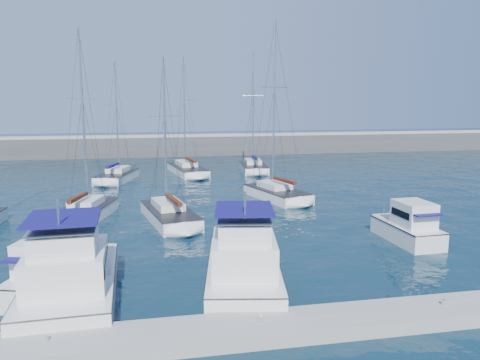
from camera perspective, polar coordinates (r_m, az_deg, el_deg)
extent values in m
plane|color=black|center=(29.52, -2.47, -8.48)|extent=(220.00, 220.00, 0.00)
cube|color=#424244|center=(80.27, -8.00, 3.78)|extent=(160.00, 6.00, 4.00)
cube|color=gray|center=(80.07, -8.03, 5.35)|extent=(160.00, 1.20, 0.50)
cube|color=gray|center=(19.41, 2.58, -17.66)|extent=(40.00, 2.20, 0.60)
cylinder|color=silver|center=(19.18, -22.56, -17.38)|extent=(0.16, 0.16, 0.25)
cylinder|color=silver|center=(19.22, 2.59, -16.54)|extent=(0.16, 0.16, 0.25)
cylinder|color=silver|center=(22.33, 23.58, -13.50)|extent=(0.16, 0.16, 0.25)
cube|color=silver|center=(25.52, -21.24, -11.19)|extent=(4.28, 7.02, 1.60)
cube|color=#262628|center=(25.27, -21.35, -9.59)|extent=(4.32, 7.03, 0.08)
cube|color=silver|center=(24.34, -22.35, -8.29)|extent=(2.89, 3.53, 1.60)
cube|color=black|center=(24.32, -22.36, -8.11)|extent=(2.75, 2.96, 0.45)
cube|color=#120F5A|center=(23.25, -23.81, -8.45)|extent=(2.46, 2.50, 0.07)
cube|color=silver|center=(23.83, -19.79, -12.61)|extent=(4.26, 9.04, 1.60)
cube|color=#262628|center=(23.56, -19.89, -10.92)|extent=(4.34, 9.04, 0.08)
cube|color=silver|center=(22.26, -20.34, -9.84)|extent=(3.48, 4.25, 1.60)
cube|color=black|center=(22.24, -20.35, -9.64)|extent=(3.52, 3.43, 0.45)
cube|color=silver|center=(21.70, -20.60, -6.89)|extent=(2.77, 2.99, 0.90)
cube|color=#120F5A|center=(21.44, -20.76, -4.33)|extent=(3.12, 3.41, 0.08)
cube|color=silver|center=(24.02, 0.42, -11.82)|extent=(4.89, 9.01, 1.60)
cube|color=#262628|center=(23.76, 0.43, -10.14)|extent=(4.96, 9.02, 0.08)
cube|color=silver|center=(22.49, 0.50, -9.00)|extent=(3.59, 4.41, 1.60)
cube|color=black|center=(22.47, 0.50, -8.81)|extent=(3.51, 3.64, 0.45)
cube|color=silver|center=(21.93, 0.52, -6.08)|extent=(2.80, 3.14, 0.90)
cube|color=#120F5A|center=(21.68, 0.52, -3.54)|extent=(3.16, 3.58, 0.08)
cube|color=silver|center=(33.01, 19.63, -6.35)|extent=(2.48, 5.50, 1.60)
cube|color=#262628|center=(32.81, 19.71, -5.09)|extent=(2.52, 5.50, 0.08)
cube|color=silver|center=(32.08, 20.43, -3.90)|extent=(2.03, 2.58, 1.60)
cube|color=black|center=(32.06, 20.44, -3.76)|extent=(2.05, 2.08, 0.45)
cube|color=#120F5A|center=(31.21, 21.46, -3.77)|extent=(1.89, 1.72, 0.07)
cube|color=silver|center=(38.78, -18.37, -4.07)|extent=(4.68, 7.82, 1.30)
cube|color=#262628|center=(38.64, -18.42, -3.16)|extent=(4.74, 7.83, 0.06)
cube|color=silver|center=(38.99, -18.20, -2.55)|extent=(2.66, 3.57, 0.55)
cylinder|color=silver|center=(38.44, -18.60, 7.49)|extent=(0.18, 0.18, 13.20)
cylinder|color=silver|center=(37.47, -19.10, -2.23)|extent=(1.00, 3.57, 0.12)
cube|color=#471A0E|center=(37.35, -19.17, -2.04)|extent=(1.13, 3.28, 0.28)
cube|color=silver|center=(36.43, -8.57, -4.55)|extent=(4.48, 8.58, 1.30)
cube|color=#262628|center=(36.28, -8.59, -3.58)|extent=(4.54, 8.59, 0.06)
cube|color=silver|center=(36.69, -8.80, -2.93)|extent=(2.56, 3.88, 0.55)
cylinder|color=silver|center=(36.18, -9.15, 6.00)|extent=(0.18, 0.18, 10.98)
cylinder|color=silver|center=(34.93, -8.14, -2.63)|extent=(0.94, 4.02, 0.12)
cube|color=#471A0E|center=(34.80, -8.11, -2.42)|extent=(1.08, 3.67, 0.28)
cube|color=silver|center=(44.19, 4.54, -1.93)|extent=(5.15, 8.13, 1.30)
cube|color=#262628|center=(44.07, 4.56, -1.13)|extent=(5.21, 8.15, 0.06)
cube|color=silver|center=(44.40, 4.24, -0.62)|extent=(2.88, 3.75, 0.55)
cylinder|color=silver|center=(43.92, 4.17, 9.29)|extent=(0.18, 0.18, 14.89)
cylinder|color=silver|center=(42.97, 5.38, -0.24)|extent=(1.20, 3.65, 0.12)
cube|color=#471A0E|center=(42.87, 5.45, -0.07)|extent=(1.32, 3.36, 0.28)
cube|color=silver|center=(55.84, -14.74, 0.23)|extent=(4.94, 8.06, 1.30)
cube|color=#262628|center=(55.75, -14.77, 0.87)|extent=(4.99, 8.07, 0.06)
cube|color=silver|center=(56.14, -14.62, 1.27)|extent=(2.77, 3.70, 0.55)
cylinder|color=silver|center=(55.86, -14.80, 7.63)|extent=(0.18, 0.18, 12.04)
cylinder|color=silver|center=(54.57, -15.20, 1.59)|extent=(1.14, 3.65, 0.12)
cube|color=#120F5A|center=(54.46, -15.24, 1.73)|extent=(1.26, 3.35, 0.28)
cube|color=silver|center=(59.43, -6.44, 1.05)|extent=(4.71, 9.97, 1.30)
cube|color=#262628|center=(59.34, -6.45, 1.66)|extent=(4.77, 9.98, 0.06)
cube|color=silver|center=(59.87, -6.60, 2.03)|extent=(2.71, 4.48, 0.55)
cylinder|color=silver|center=(59.70, -6.81, 8.46)|extent=(0.18, 0.18, 12.99)
cylinder|color=silver|center=(57.85, -6.11, 2.32)|extent=(0.95, 4.74, 0.12)
cube|color=#471A0E|center=(57.73, -6.09, 2.46)|extent=(1.09, 4.31, 0.28)
cube|color=silver|center=(60.91, 1.65, 1.32)|extent=(3.61, 7.56, 1.30)
cube|color=#262628|center=(60.82, 1.65, 1.91)|extent=(3.67, 7.56, 0.06)
cube|color=silver|center=(61.23, 1.59, 2.27)|extent=(2.22, 3.36, 0.55)
cylinder|color=silver|center=(60.98, 1.59, 8.94)|extent=(0.18, 0.18, 13.83)
cylinder|color=silver|center=(59.63, 1.79, 2.60)|extent=(0.43, 3.66, 0.12)
cube|color=#120F5A|center=(59.51, 1.81, 2.73)|extent=(0.63, 3.32, 0.28)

